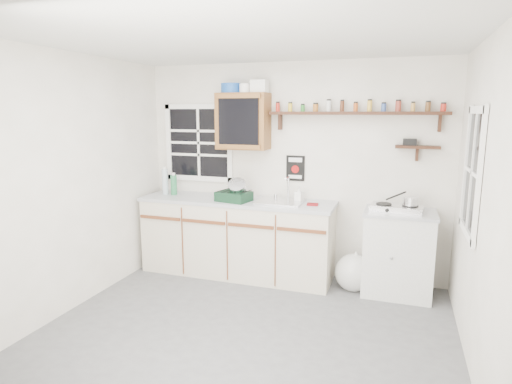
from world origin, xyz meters
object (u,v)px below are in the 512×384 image
(spice_shelf, at_px, (356,112))
(right_cabinet, at_px, (398,252))
(hotplate, at_px, (397,208))
(main_cabinet, at_px, (237,237))
(upper_cabinet, at_px, (243,121))
(dish_rack, at_px, (235,194))

(spice_shelf, bearing_deg, right_cabinet, -19.88)
(spice_shelf, relative_size, hotplate, 3.44)
(main_cabinet, bearing_deg, upper_cabinet, 76.32)
(dish_rack, distance_m, hotplate, 1.78)
(dish_rack, bearing_deg, main_cabinet, 113.46)
(upper_cabinet, bearing_deg, dish_rack, -93.28)
(main_cabinet, height_order, hotplate, hotplate)
(upper_cabinet, height_order, spice_shelf, upper_cabinet)
(main_cabinet, distance_m, upper_cabinet, 1.37)
(upper_cabinet, bearing_deg, right_cabinet, -3.76)
(main_cabinet, relative_size, spice_shelf, 1.21)
(upper_cabinet, height_order, dish_rack, upper_cabinet)
(hotplate, bearing_deg, right_cabinet, 34.37)
(upper_cabinet, bearing_deg, hotplate, -4.49)
(upper_cabinet, xyz_separation_m, spice_shelf, (1.28, 0.07, 0.10))
(main_cabinet, height_order, right_cabinet, main_cabinet)
(main_cabinet, height_order, upper_cabinet, upper_cabinet)
(main_cabinet, relative_size, hotplate, 4.16)
(upper_cabinet, xyz_separation_m, dish_rack, (-0.01, -0.25, -0.82))
(spice_shelf, bearing_deg, dish_rack, -166.36)
(right_cabinet, xyz_separation_m, upper_cabinet, (-1.80, 0.12, 1.37))
(spice_shelf, height_order, dish_rack, spice_shelf)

